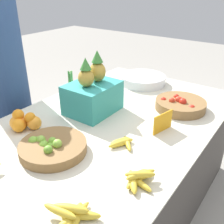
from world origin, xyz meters
The scene contains 14 objects.
ground_plane centered at (0.00, 0.00, 0.00)m, with size 12.00×12.00×0.00m, color #A39E93.
market_table centered at (0.00, 0.00, 0.36)m, with size 1.85×1.18×0.72m.
lime_bowl centered at (-0.47, 0.04, 0.75)m, with size 0.35×0.35×0.09m.
tomato_basket centered at (0.39, -0.30, 0.75)m, with size 0.34×0.34×0.10m.
orange_pile centered at (-0.41, 0.36, 0.76)m, with size 0.15×0.17×0.12m.
metal_bowl centered at (0.67, 0.16, 0.75)m, with size 0.38×0.38×0.07m.
price_sign centered at (0.05, -0.33, 0.77)m, with size 0.16×0.04×0.12m.
produce_crate centered at (0.02, 0.17, 0.84)m, with size 0.34×0.27×0.41m.
veg_bundle centered at (0.07, 0.42, 0.82)m, with size 0.05×0.06×0.21m.
banana_bunch_middle_left centered at (-0.21, -0.22, 0.73)m, with size 0.16×0.14×0.03m.
banana_bunch_front_right centered at (0.30, 0.39, 0.74)m, with size 0.16×0.13×0.05m.
banana_bunch_back_center centered at (-0.41, -0.44, 0.74)m, with size 0.19×0.16×0.06m.
banana_bunch_front_left centered at (-0.73, -0.34, 0.74)m, with size 0.18×0.21×0.06m.
vendor_person centered at (-0.14, 0.92, 0.74)m, with size 0.36×0.36×1.61m.
Camera 1 is at (-1.20, -0.86, 1.52)m, focal length 42.00 mm.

